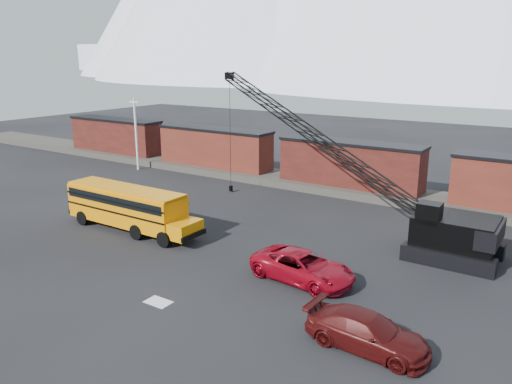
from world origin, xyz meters
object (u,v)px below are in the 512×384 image
red_pickup (303,267)px  crawler_crane (316,137)px  maroon_suv (367,332)px  school_bus (129,207)px

red_pickup → crawler_crane: 13.09m
maroon_suv → crawler_crane: size_ratio=0.23×
school_bus → red_pickup: (14.72, -0.63, -0.94)m
school_bus → maroon_suv: bearing=-14.3°
crawler_crane → maroon_suv: bearing=-55.7°
red_pickup → crawler_crane: bearing=30.2°
school_bus → maroon_suv: school_bus is taller
school_bus → red_pickup: 14.77m
maroon_suv → red_pickup: bearing=53.4°
school_bus → maroon_suv: (20.34, -5.17, -0.99)m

